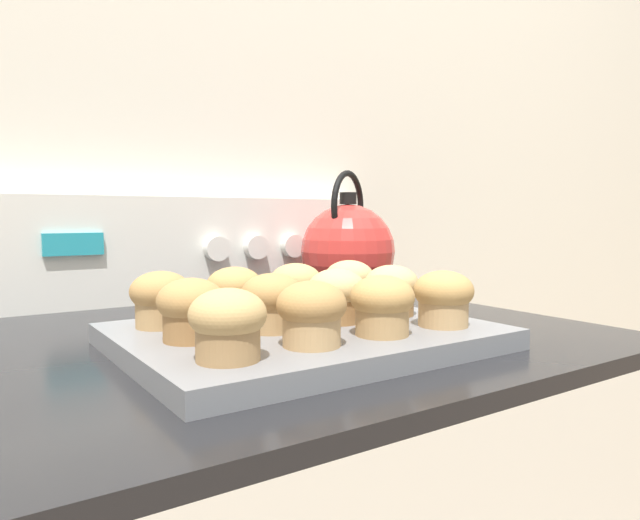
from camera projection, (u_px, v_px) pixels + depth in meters
wall_back at (164, 115)px, 0.98m from camera, size 8.00×0.05×2.40m
control_panel at (178, 249)px, 0.96m from camera, size 0.75×0.07×0.17m
muffin_pan at (304, 336)px, 0.62m from camera, size 0.38×0.30×0.02m
muffin_r0_c0 at (228, 323)px, 0.47m from camera, size 0.07×0.07×0.06m
muffin_r0_c1 at (312, 313)px, 0.53m from camera, size 0.07×0.07×0.06m
muffin_r0_c2 at (382, 304)px, 0.57m from camera, size 0.07×0.07×0.06m
muffin_r0_c3 at (443, 298)px, 0.62m from camera, size 0.07×0.07×0.06m
muffin_r1_c0 at (191, 309)px, 0.55m from camera, size 0.07×0.07×0.06m
muffin_r1_c1 at (272, 301)px, 0.59m from camera, size 0.07×0.07×0.06m
muffin_r1_c2 at (337, 295)px, 0.64m from camera, size 0.07×0.07×0.06m
muffin_r1_c3 at (391, 289)px, 0.69m from camera, size 0.07×0.07×0.06m
muffin_r2_c0 at (161, 298)px, 0.62m from camera, size 0.07×0.07×0.06m
muffin_r2_c1 at (235, 292)px, 0.67m from camera, size 0.07×0.07×0.06m
muffin_r2_c2 at (296, 287)px, 0.71m from camera, size 0.07×0.07×0.06m
muffin_r2_c3 at (349, 282)px, 0.76m from camera, size 0.07×0.07×0.06m
tea_kettle at (348, 249)px, 0.98m from camera, size 0.19×0.16×0.22m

